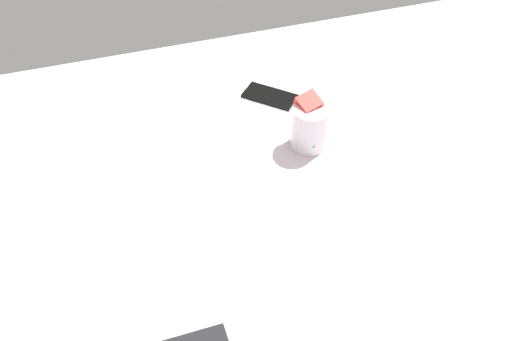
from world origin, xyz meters
TOP-DOWN VIEW (x-y plane):
  - bed_mattress at (0.00, 0.00)cm, footprint 180.00×140.00cm
  - snack_cup at (6.89, -17.02)cm, footprint 9.00×10.03cm
  - cell_phone at (9.82, -37.54)cm, footprint 14.84×14.57cm

SIDE VIEW (x-z plane):
  - bed_mattress at x=0.00cm, z-range 0.00..18.00cm
  - cell_phone at x=9.82cm, z-range 18.00..18.80cm
  - snack_cup at x=6.89cm, z-range 17.17..30.76cm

